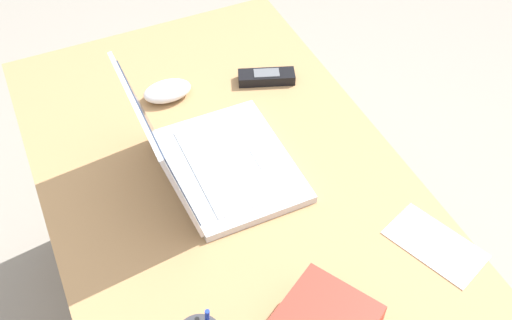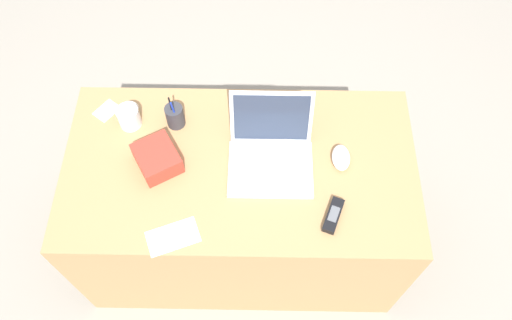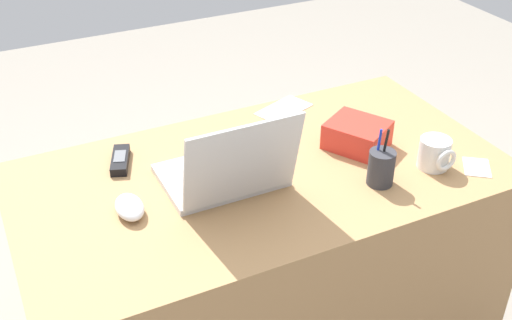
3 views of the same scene
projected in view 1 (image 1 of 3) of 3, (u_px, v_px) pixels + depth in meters
The scene contains 5 objects.
desk at pixel (246, 302), 1.44m from camera, with size 1.33×0.72×0.70m, color #A87C4F.
laptop at pixel (208, 158), 1.21m from camera, with size 0.31×0.29×0.25m.
computer_mouse at pixel (167, 91), 1.39m from camera, with size 0.07×0.11×0.04m, color white.
cordless_phone at pixel (267, 77), 1.44m from camera, with size 0.09×0.14×0.03m.
paper_note_left at pixel (435, 244), 1.13m from camera, with size 0.18×0.10×0.00m, color white.
Camera 1 is at (-0.67, 0.28, 1.64)m, focal length 42.70 mm.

